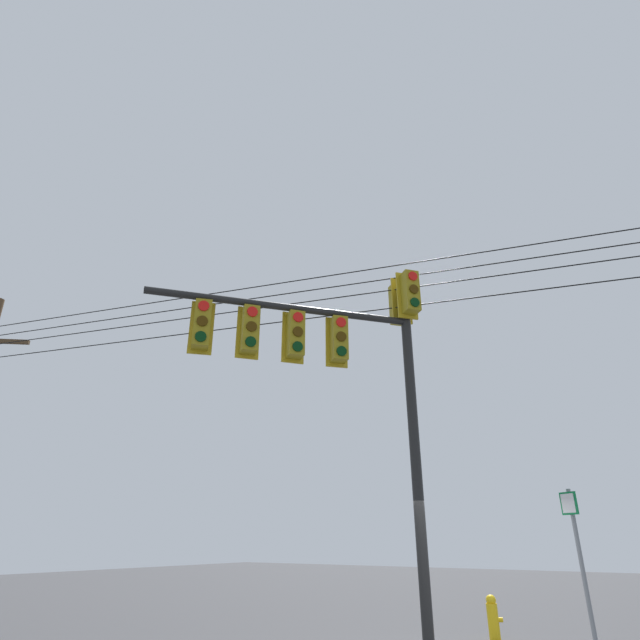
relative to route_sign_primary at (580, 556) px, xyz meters
The scene contains 4 objects.
signal_mast_assembly 5.25m from the route_sign_primary, 150.55° to the right, with size 3.86×4.44×7.10m.
route_sign_primary is the anchor object (origin of this frame).
fire_hydrant 3.09m from the route_sign_primary, 137.75° to the left, with size 0.30×0.23×0.81m.
overhead_wire_span 5.43m from the route_sign_primary, 155.73° to the right, with size 27.04×5.84×1.82m.
Camera 1 is at (3.12, -8.80, 1.85)m, focal length 28.80 mm.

